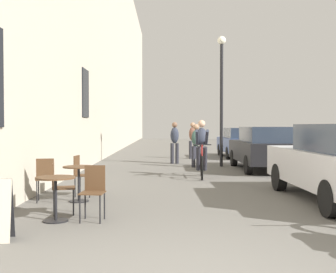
% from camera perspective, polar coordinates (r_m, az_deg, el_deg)
% --- Properties ---
extents(building_facade_left, '(0.54, 68.00, 12.76)m').
position_cam_1_polar(building_facade_left, '(18.96, -10.17, 16.26)').
color(building_facade_left, '#B7AD99').
rests_on(building_facade_left, ground_plane).
extents(cafe_table_near, '(0.64, 0.64, 0.72)m').
position_cam_1_polar(cafe_table_near, '(7.04, -15.05, -6.93)').
color(cafe_table_near, black).
rests_on(cafe_table_near, ground_plane).
extents(cafe_chair_near_toward_street, '(0.45, 0.45, 0.89)m').
position_cam_1_polar(cafe_chair_near_toward_street, '(7.58, -14.56, -6.36)').
color(cafe_chair_near_toward_street, black).
rests_on(cafe_chair_near_toward_street, ground_plane).
extents(cafe_chair_near_toward_wall, '(0.41, 0.41, 0.89)m').
position_cam_1_polar(cafe_chair_near_toward_wall, '(6.99, -10.10, -7.00)').
color(cafe_chair_near_toward_wall, black).
rests_on(cafe_chair_near_toward_wall, ground_plane).
extents(cafe_table_mid, '(0.64, 0.64, 0.72)m').
position_cam_1_polar(cafe_table_mid, '(8.74, -12.04, -5.27)').
color(cafe_table_mid, black).
rests_on(cafe_table_mid, ground_plane).
extents(cafe_chair_mid_toward_street, '(0.43, 0.43, 0.89)m').
position_cam_1_polar(cafe_chair_mid_toward_street, '(9.37, -11.71, -4.83)').
color(cafe_chair_mid_toward_street, black).
rests_on(cafe_chair_mid_toward_street, ground_plane).
extents(cafe_chair_mid_toward_wall, '(0.44, 0.44, 0.89)m').
position_cam_1_polar(cafe_chair_mid_toward_wall, '(8.82, -16.31, -5.26)').
color(cafe_chair_mid_toward_wall, black).
rests_on(cafe_chair_mid_toward_wall, ground_plane).
extents(cyclist_on_bicycle, '(0.52, 1.76, 1.74)m').
position_cam_1_polar(cyclist_on_bicycle, '(12.57, 4.60, -1.86)').
color(cyclist_on_bicycle, black).
rests_on(cyclist_on_bicycle, ground_plane).
extents(pedestrian_near, '(0.36, 0.27, 1.60)m').
position_cam_1_polar(pedestrian_near, '(15.54, 3.84, -0.89)').
color(pedestrian_near, '#26262D').
rests_on(pedestrian_near, ground_plane).
extents(pedestrian_mid, '(0.36, 0.27, 1.68)m').
position_cam_1_polar(pedestrian_mid, '(17.00, 0.90, -0.51)').
color(pedestrian_mid, '#26262D').
rests_on(pedestrian_mid, ground_plane).
extents(pedestrian_far, '(0.35, 0.25, 1.69)m').
position_cam_1_polar(pedestrian_far, '(19.50, 3.37, -0.24)').
color(pedestrian_far, '#26262D').
rests_on(pedestrian_far, ground_plane).
extents(street_lamp, '(0.32, 0.32, 4.90)m').
position_cam_1_polar(street_lamp, '(16.00, 7.29, 7.09)').
color(street_lamp, black).
rests_on(street_lamp, ground_plane).
extents(parked_car_second, '(1.79, 4.22, 1.50)m').
position_cam_1_polar(parked_car_second, '(14.87, 12.93, -1.49)').
color(parked_car_second, black).
rests_on(parked_car_second, ground_plane).
extents(parked_car_third, '(1.76, 4.05, 1.43)m').
position_cam_1_polar(parked_car_third, '(20.60, 9.76, -0.75)').
color(parked_car_third, '#384C84').
rests_on(parked_car_third, ground_plane).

